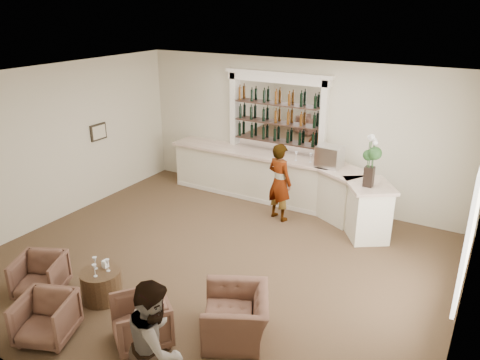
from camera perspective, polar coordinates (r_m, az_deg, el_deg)
name	(u,v)px	position (r m, az deg, el deg)	size (l,w,h in m)	color
ground	(216,263)	(8.68, -2.94, -10.05)	(8.00, 8.00, 0.00)	brown
room_shell	(243,131)	(8.24, 0.41, 5.99)	(8.04, 7.02, 3.32)	beige
bar_counter	(280,181)	(10.86, 4.88, -0.12)	(5.72, 1.80, 1.14)	white
back_bar_alcove	(276,114)	(10.93, 4.45, 8.03)	(2.64, 0.25, 3.00)	white
cocktail_table	(102,285)	(7.92, -16.52, -12.20)	(0.63, 0.63, 0.50)	#503622
sommelier	(280,182)	(10.03, 4.85, -0.24)	(0.62, 0.41, 1.71)	gray
guest	(156,345)	(5.67, -10.16, -19.24)	(0.81, 0.63, 1.67)	gray
armchair_left	(40,276)	(8.33, -23.19, -10.67)	(0.72, 0.74, 0.67)	brown
armchair_center	(46,318)	(7.31, -22.57, -15.30)	(0.72, 0.74, 0.67)	brown
armchair_right	(141,321)	(6.86, -11.97, -16.48)	(0.74, 0.76, 0.69)	brown
armchair_far	(236,316)	(6.84, -0.49, -16.20)	(1.04, 0.90, 0.67)	brown
espresso_machine	(330,156)	(10.18, 10.87, 2.84)	(0.52, 0.43, 0.45)	silver
flower_vase	(371,157)	(9.14, 15.66, 2.67)	(0.27, 0.27, 1.03)	black
wine_glass_bar_left	(311,158)	(10.43, 8.62, 2.71)	(0.07, 0.07, 0.21)	white
wine_glass_bar_right	(296,156)	(10.50, 6.85, 2.93)	(0.07, 0.07, 0.21)	white
wine_glass_tbl_a	(95,263)	(7.83, -17.24, -9.64)	(0.07, 0.07, 0.21)	white
wine_glass_tbl_b	(108,265)	(7.71, -15.83, -9.97)	(0.07, 0.07, 0.21)	white
wine_glass_tbl_c	(95,270)	(7.63, -17.28, -10.48)	(0.07, 0.07, 0.21)	white
napkin_holder	(105,264)	(7.85, -16.11, -9.81)	(0.08, 0.08, 0.12)	white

